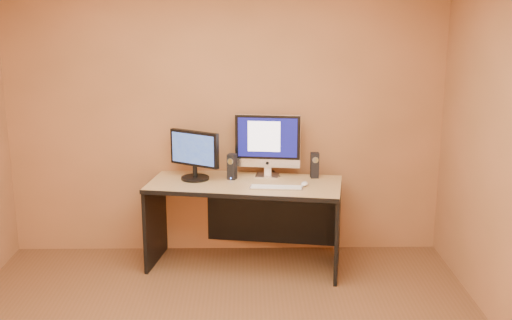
{
  "coord_description": "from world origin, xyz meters",
  "views": [
    {
      "loc": [
        0.19,
        -3.79,
        2.34
      ],
      "look_at": [
        0.27,
        1.49,
        1.0
      ],
      "focal_mm": 45.0,
      "sensor_mm": 36.0,
      "label": 1
    }
  ],
  "objects": [
    {
      "name": "desk",
      "position": [
        0.17,
        1.59,
        0.39
      ],
      "size": [
        1.77,
        1.0,
        0.77
      ],
      "primitive_type": null,
      "rotation": [
        0.0,
        0.0,
        -0.17
      ],
      "color": "tan",
      "rests_on": "ground"
    },
    {
      "name": "keyboard",
      "position": [
        0.44,
        1.41,
        0.78
      ],
      "size": [
        0.46,
        0.16,
        0.02
      ],
      "primitive_type": "cube",
      "rotation": [
        0.0,
        0.0,
        -0.09
      ],
      "color": "#B7B6BB",
      "rests_on": "desk"
    },
    {
      "name": "speaker_right",
      "position": [
        0.8,
        1.75,
        0.89
      ],
      "size": [
        0.07,
        0.08,
        0.23
      ],
      "primitive_type": null,
      "rotation": [
        0.0,
        0.0,
        0.04
      ],
      "color": "black",
      "rests_on": "desk"
    },
    {
      "name": "walls",
      "position": [
        0.0,
        0.0,
        1.3
      ],
      "size": [
        4.0,
        4.0,
        2.6
      ],
      "primitive_type": null,
      "color": "#A96C44",
      "rests_on": "ground"
    },
    {
      "name": "second_monitor",
      "position": [
        -0.27,
        1.71,
        0.99
      ],
      "size": [
        0.56,
        0.47,
        0.44
      ],
      "primitive_type": null,
      "rotation": [
        0.0,
        0.0,
        -0.55
      ],
      "color": "black",
      "rests_on": "desk"
    },
    {
      "name": "cable_a",
      "position": [
        0.46,
        1.89,
        0.78
      ],
      "size": [
        0.07,
        0.22,
        0.01
      ],
      "primitive_type": "cylinder",
      "rotation": [
        1.57,
        0.0,
        0.27
      ],
      "color": "black",
      "rests_on": "desk"
    },
    {
      "name": "speaker_left",
      "position": [
        0.06,
        1.71,
        0.89
      ],
      "size": [
        0.09,
        0.1,
        0.23
      ],
      "primitive_type": null,
      "rotation": [
        0.0,
        0.0,
        -0.36
      ],
      "color": "black",
      "rests_on": "desk"
    },
    {
      "name": "imac",
      "position": [
        0.38,
        1.81,
        1.06
      ],
      "size": [
        0.62,
        0.29,
        0.57
      ],
      "primitive_type": null,
      "rotation": [
        0.0,
        0.0,
        -0.13
      ],
      "color": "silver",
      "rests_on": "desk"
    },
    {
      "name": "cable_b",
      "position": [
        0.41,
        1.89,
        0.78
      ],
      "size": [
        0.08,
        0.17,
        0.01
      ],
      "primitive_type": "cylinder",
      "rotation": [
        1.57,
        0.0,
        -0.42
      ],
      "color": "black",
      "rests_on": "desk"
    },
    {
      "name": "mouse",
      "position": [
        0.69,
        1.49,
        0.79
      ],
      "size": [
        0.09,
        0.12,
        0.04
      ],
      "primitive_type": "ellipsoid",
      "rotation": [
        0.0,
        0.0,
        -0.26
      ],
      "color": "white",
      "rests_on": "desk"
    }
  ]
}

